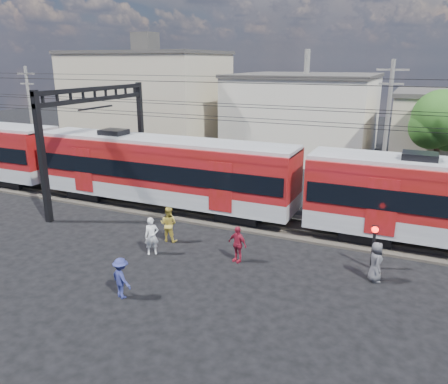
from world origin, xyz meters
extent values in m
plane|color=black|center=(0.00, 0.00, 0.00)|extent=(120.00, 120.00, 0.00)
cube|color=#2D2823|center=(0.00, 8.00, 0.06)|extent=(70.00, 3.40, 0.12)
cube|color=#59544C|center=(0.00, 7.25, 0.18)|extent=(70.00, 0.12, 0.12)
cube|color=#59544C|center=(0.00, 8.75, 0.18)|extent=(70.00, 0.12, 0.12)
cube|color=black|center=(-17.30, 8.00, 0.35)|extent=(2.40, 2.20, 0.70)
cube|color=black|center=(-10.74, 8.00, 0.35)|extent=(2.40, 2.20, 0.70)
cube|color=black|center=(-0.50, 8.00, 0.35)|extent=(2.40, 2.20, 0.70)
cube|color=gray|center=(-5.62, 8.00, 1.15)|extent=(16.00, 3.00, 0.90)
cube|color=maroon|center=(-5.62, 8.00, 2.80)|extent=(16.00, 3.00, 2.40)
cube|color=black|center=(-5.62, 8.00, 2.55)|extent=(15.68, 3.08, 0.95)
cube|color=gray|center=(-5.62, 8.00, 4.05)|extent=(16.00, 2.60, 0.25)
cube|color=black|center=(6.06, 8.00, 0.35)|extent=(2.40, 2.20, 0.70)
cube|color=black|center=(-10.00, 3.50, 3.50)|extent=(0.30, 0.30, 7.00)
cube|color=black|center=(-10.00, 12.50, 3.50)|extent=(0.30, 0.30, 7.00)
cube|color=black|center=(-10.00, 8.00, 6.80)|extent=(0.25, 9.30, 0.25)
cube|color=black|center=(-10.00, 8.00, 6.20)|extent=(0.25, 9.30, 0.25)
cylinder|color=black|center=(0.00, 7.30, 5.50)|extent=(70.00, 0.03, 0.03)
cylinder|color=black|center=(0.00, 8.70, 5.50)|extent=(70.00, 0.03, 0.03)
cylinder|color=black|center=(0.00, 7.30, 6.20)|extent=(70.00, 0.03, 0.03)
cylinder|color=black|center=(0.00, 8.70, 6.20)|extent=(70.00, 0.03, 0.03)
cylinder|color=black|center=(0.00, 4.50, 7.50)|extent=(70.00, 0.03, 0.03)
cylinder|color=black|center=(0.00, 11.50, 7.50)|extent=(70.00, 0.03, 0.03)
cube|color=#B9AB8D|center=(-17.00, 24.00, 4.50)|extent=(14.00, 10.00, 9.00)
cube|color=#3F3D3A|center=(-17.00, 24.00, 9.15)|extent=(14.28, 10.20, 0.30)
cube|color=beige|center=(-2.00, 27.00, 3.50)|extent=(12.00, 12.00, 7.00)
cube|color=#3F3D3A|center=(-2.00, 27.00, 7.15)|extent=(12.24, 12.24, 0.30)
cylinder|color=slate|center=(6.00, 15.00, 4.25)|extent=(0.24, 0.24, 8.50)
cube|color=slate|center=(6.00, 15.00, 7.90)|extent=(1.80, 0.12, 0.12)
cube|color=slate|center=(6.00, 15.00, 7.10)|extent=(1.40, 0.12, 0.12)
cylinder|color=slate|center=(-22.00, 14.00, 4.00)|extent=(0.24, 0.24, 8.00)
cube|color=slate|center=(-22.00, 14.00, 7.40)|extent=(1.80, 0.12, 0.12)
cube|color=slate|center=(-22.00, 14.00, 6.60)|extent=(1.40, 0.12, 0.12)
cylinder|color=#382619|center=(9.00, 18.00, 1.96)|extent=(0.36, 0.36, 3.92)
sphere|color=#204E16|center=(9.00, 18.00, 4.90)|extent=(3.64, 3.64, 3.64)
imported|color=silver|center=(-2.58, 2.26, 0.86)|extent=(0.75, 0.71, 1.72)
imported|color=gold|center=(-2.66, 3.85, 0.87)|extent=(0.90, 0.73, 1.74)
imported|color=navy|center=(-1.50, -1.41, 0.78)|extent=(1.15, 0.90, 1.56)
imported|color=maroon|center=(1.22, 3.12, 0.81)|extent=(1.02, 0.66, 1.62)
imported|color=#49494E|center=(6.86, 3.72, 0.82)|extent=(0.72, 0.91, 1.64)
cylinder|color=black|center=(6.64, 4.78, 0.91)|extent=(0.12, 0.12, 1.81)
sphere|color=#FF140C|center=(6.64, 4.78, 1.76)|extent=(0.28, 0.28, 0.28)
cube|color=black|center=(6.64, 4.78, 1.76)|extent=(0.25, 0.06, 0.35)
camera|label=1|loc=(7.80, -12.97, 8.38)|focal=35.00mm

